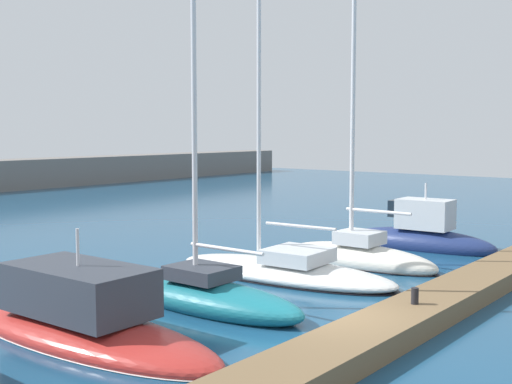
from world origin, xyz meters
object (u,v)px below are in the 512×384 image
at_px(motorboat_navy_seventh, 420,237).
at_px(dock_bollard, 415,296).
at_px(motorboat_red_third, 77,320).
at_px(sailboat_teal_fourth, 206,292).
at_px(sailboat_white_fifth, 284,268).
at_px(sailboat_ivory_sixth, 358,255).

height_order(motorboat_navy_seventh, dock_bollard, motorboat_navy_seventh).
relative_size(motorboat_red_third, sailboat_teal_fourth, 0.66).
height_order(sailboat_white_fifth, sailboat_ivory_sixth, sailboat_white_fifth).
bearing_deg(sailboat_white_fifth, dock_bollard, 154.49).
bearing_deg(dock_bollard, motorboat_navy_seventh, 23.82).
bearing_deg(motorboat_red_third, sailboat_teal_fourth, -101.06).
xyz_separation_m(sailboat_teal_fourth, sailboat_white_fifth, (4.73, 0.62, -0.14)).
bearing_deg(dock_bollard, sailboat_white_fifth, 67.69).
xyz_separation_m(motorboat_red_third, sailboat_teal_fourth, (3.99, -0.72, 0.08)).
height_order(motorboat_red_third, sailboat_white_fifth, sailboat_white_fifth).
xyz_separation_m(motorboat_red_third, dock_bollard, (6.19, -6.26, 0.39)).
distance_m(sailboat_teal_fourth, sailboat_ivory_sixth, 8.32).
bearing_deg(sailboat_ivory_sixth, motorboat_navy_seventh, -93.10).
relative_size(sailboat_teal_fourth, motorboat_navy_seventh, 2.12).
bearing_deg(motorboat_navy_seventh, sailboat_white_fifth, 78.76).
height_order(sailboat_white_fifth, dock_bollard, sailboat_white_fifth).
bearing_deg(sailboat_ivory_sixth, dock_bollard, 131.42).
bearing_deg(sailboat_teal_fourth, sailboat_white_fifth, -82.20).
bearing_deg(sailboat_white_fifth, sailboat_ivory_sixth, -108.26).
bearing_deg(sailboat_teal_fourth, motorboat_navy_seventh, -92.67).
bearing_deg(motorboat_navy_seventh, dock_bollard, 111.43).
height_order(sailboat_teal_fourth, sailboat_ivory_sixth, sailboat_teal_fourth).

